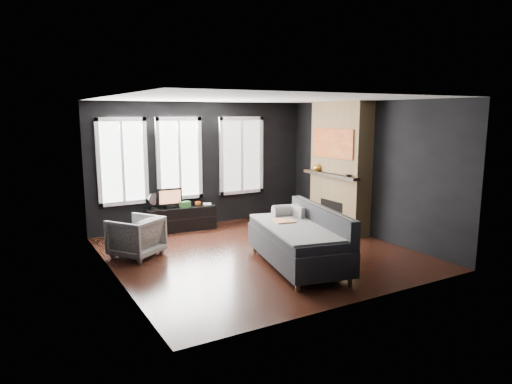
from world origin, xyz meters
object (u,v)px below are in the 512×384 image
media_console (180,218)px  monitor (170,197)px  armchair (136,235)px  book (203,199)px  sofa (298,237)px  mug (198,203)px  mantel_vase (317,167)px

media_console → monitor: bearing=178.8°
armchair → book: (1.83, 1.33, 0.23)m
monitor → sofa: bearing=-67.1°
armchair → media_console: size_ratio=0.53×
media_console → monitor: monitor is taller
mug → mantel_vase: 2.68m
sofa → mug: bearing=110.9°
mantel_vase → armchair: bearing=-177.9°
armchair → media_console: (1.31, 1.34, -0.13)m
media_console → monitor: size_ratio=2.80×
book → sofa: bearing=-84.2°
mug → mantel_vase: (2.32, -1.10, 0.75)m
armchair → sofa: bearing=106.0°
media_console → mantel_vase: size_ratio=8.09×
media_console → book: size_ratio=6.25×
sofa → media_console: (-0.84, 3.12, -0.23)m
media_console → mantel_vase: 3.13m
armchair → monitor: 1.78m
monitor → mantel_vase: size_ratio=2.88×
media_console → mug: (0.37, -0.09, 0.31)m
mantel_vase → monitor: bearing=157.4°
sofa → book: 3.13m
mantel_vase → sofa: bearing=-133.7°
mug → book: (0.15, 0.08, 0.06)m
mug → mantel_vase: size_ratio=0.68×
armchair → book: 2.27m
armchair → mantel_vase: bearing=147.8°
monitor → book: monitor is taller
monitor → mantel_vase: bearing=-18.3°
book → mantel_vase: mantel_vase is taller
book → mantel_vase: 2.57m
sofa → book: (-0.32, 3.11, 0.14)m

